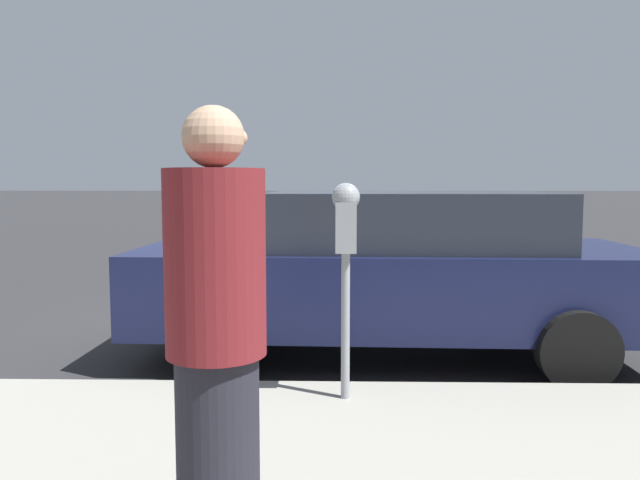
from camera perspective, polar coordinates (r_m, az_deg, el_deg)
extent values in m
plane|color=#2B2B2D|center=(6.96, -2.01, -8.26)|extent=(220.00, 220.00, 0.00)
cylinder|color=gray|center=(4.31, 2.34, -7.84)|extent=(0.06, 0.06, 1.02)
cube|color=gray|center=(4.21, 2.37, 1.18)|extent=(0.20, 0.14, 0.34)
sphere|color=gray|center=(4.20, 2.38, 3.94)|extent=(0.19, 0.19, 0.19)
cube|color=gold|center=(4.32, 2.35, 0.72)|extent=(0.01, 0.11, 0.12)
cube|color=black|center=(4.31, 2.35, 2.29)|extent=(0.01, 0.10, 0.08)
cube|color=#14193D|center=(5.93, 6.26, -4.01)|extent=(2.04, 4.66, 0.71)
cube|color=#232833|center=(5.88, 8.12, 1.87)|extent=(1.75, 2.63, 0.51)
cylinder|color=black|center=(5.18, -9.36, -9.46)|extent=(0.24, 0.65, 0.64)
cylinder|color=black|center=(7.01, -6.01, -5.51)|extent=(0.24, 0.65, 0.64)
cylinder|color=black|center=(5.36, 22.46, -9.28)|extent=(0.24, 0.65, 0.64)
cylinder|color=black|center=(7.15, 17.35, -5.52)|extent=(0.24, 0.65, 0.64)
cylinder|color=#23232D|center=(2.58, -9.28, -19.28)|extent=(0.32, 0.32, 0.84)
cylinder|color=maroon|center=(2.36, -9.56, -2.04)|extent=(0.38, 0.38, 0.70)
sphere|color=tan|center=(2.35, -9.74, 9.29)|extent=(0.23, 0.23, 0.23)
sphere|color=tan|center=(2.39, -7.42, 9.25)|extent=(0.06, 0.06, 0.06)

